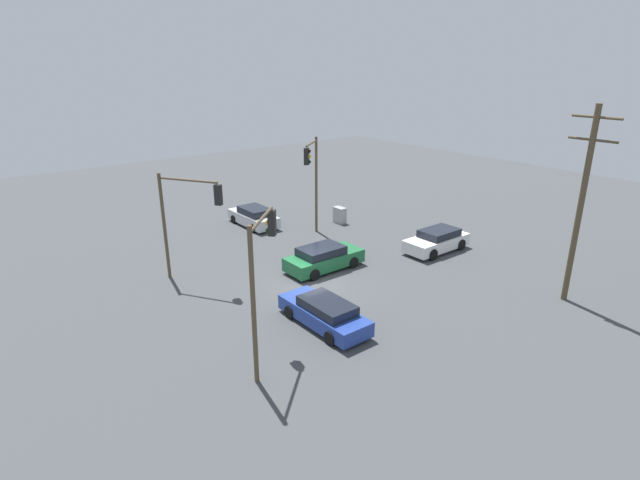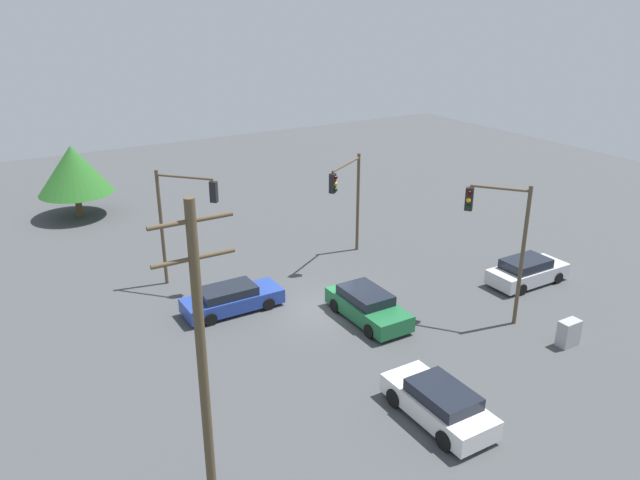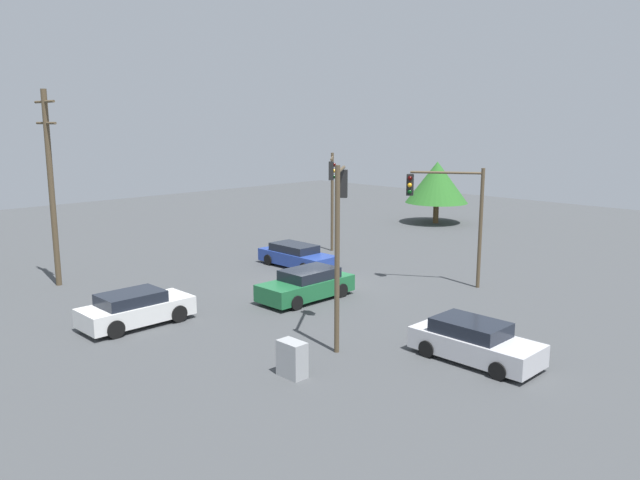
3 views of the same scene
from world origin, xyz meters
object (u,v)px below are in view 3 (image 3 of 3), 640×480
Objects in this scene: sedan_green at (307,285)px; traffic_signal_main at (339,224)px; sedan_blue at (296,256)px; electrical_cabinet at (292,359)px; traffic_signal_aux at (332,187)px; sedan_silver at (474,342)px; sedan_white at (136,309)px; traffic_signal_cross at (451,206)px.

traffic_signal_main is (-4.98, 3.08, 3.76)m from sedan_green.
sedan_blue is 4.08× the size of electrical_cabinet.
sedan_silver is at bearing 17.18° from traffic_signal_aux.
traffic_signal_cross is (-5.36, -14.08, 3.35)m from sedan_white.
electrical_cabinet is (-12.06, 14.21, -3.60)m from traffic_signal_aux.
sedan_green is 6.97m from traffic_signal_main.
sedan_blue is at bearing -30.06° from traffic_signal_aux.
traffic_signal_aux reaches higher than electrical_cabinet.
sedan_white is (2.13, 7.45, 0.00)m from sedan_green.
sedan_silver is at bearing 173.43° from sedan_green.
sedan_green is 0.96× the size of sedan_blue.
traffic_signal_cross is (-3.23, -6.63, 3.35)m from sedan_green.
traffic_signal_aux is at bearing -39.49° from traffic_signal_cross.
sedan_green is 8.86m from electrical_cabinet.
traffic_signal_main is (4.50, 1.99, 3.78)m from sedan_silver.
sedan_white is 0.76× the size of traffic_signal_cross.
traffic_signal_aux is (5.96, -7.78, 3.51)m from sedan_green.
traffic_signal_cross is 13.81m from electrical_cabinet.
sedan_blue is 12.94m from traffic_signal_main.
sedan_green is 6.52m from sedan_blue.
sedan_blue is 5.23m from traffic_signal_aux.
sedan_silver is 9.54m from sedan_green.
sedan_silver is 10.49m from traffic_signal_cross.
sedan_white is 16.09m from traffic_signal_aux.
sedan_blue is 0.82× the size of traffic_signal_cross.
electrical_cabinet is (3.38, 5.33, -0.08)m from sedan_silver.
electrical_cabinet is at bearing -2.62° from traffic_signal_aux.
sedan_white is at bearing -28.82° from traffic_signal_aux.
traffic_signal_aux is (10.94, -10.86, -0.26)m from traffic_signal_main.
sedan_blue is 0.78× the size of traffic_signal_aux.
traffic_signal_aux is (9.19, -1.15, 0.16)m from traffic_signal_cross.
traffic_signal_cross reaches higher than sedan_silver.
electrical_cabinet is (-11.20, 10.48, -0.04)m from sedan_blue.
traffic_signal_cross is 0.95× the size of traffic_signal_aux.
sedan_white is (-2.98, 11.50, 0.06)m from sedan_blue.
sedan_blue is 15.34m from electrical_cabinet.
sedan_green is at bearing 31.64° from traffic_signal_cross.
traffic_signal_main reaches higher than traffic_signal_cross.
traffic_signal_aux is at bearing -167.13° from sedan_blue.
traffic_signal_main is 5.64× the size of electrical_cabinet.
traffic_signal_main is 5.23m from electrical_cabinet.
sedan_silver is at bearing 70.58° from sedan_blue.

